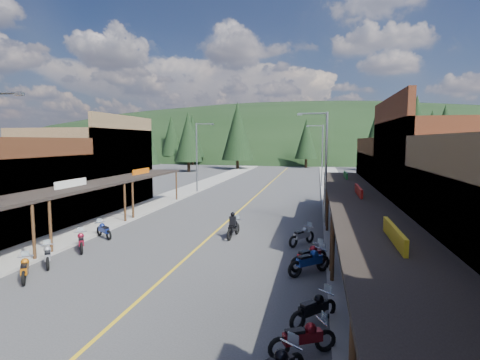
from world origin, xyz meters
The scene contains 35 objects.
ground centered at (0.00, 0.00, 0.00)m, with size 220.00×220.00×0.00m, color #38383A.
centerline centered at (0.00, 20.00, 0.01)m, with size 0.15×90.00×0.01m, color gold.
sidewalk_west centered at (-8.70, 20.00, 0.07)m, with size 3.40×94.00×0.15m, color gray.
sidewalk_east centered at (8.70, 20.00, 0.07)m, with size 3.40×94.00×0.15m, color gray.
shop_west_2 centered at (-13.75, 1.70, 2.53)m, with size 10.90×9.00×6.20m.
shop_west_3 centered at (-13.78, 11.30, 3.52)m, with size 10.90×10.20×8.20m.
shop_east_2 centered at (13.78, 1.70, 3.52)m, with size 10.90×9.00×8.20m.
shop_east_3 centered at (13.75, 11.30, 2.53)m, with size 10.90×10.20×6.20m.
streetlight_1 centered at (-6.95, 22.00, 4.46)m, with size 2.16×0.18×8.00m.
streetlight_2 centered at (6.95, 8.00, 4.46)m, with size 2.16×0.18×8.00m.
streetlight_3 centered at (6.95, 30.00, 4.46)m, with size 2.16×0.18×8.00m.
ridge_hill centered at (0.00, 135.00, 0.00)m, with size 310.00×140.00×60.00m, color black.
pine_0 centered at (-40.00, 62.00, 6.48)m, with size 5.04×5.04×11.00m.
pine_1 centered at (-24.00, 70.00, 7.24)m, with size 5.88×5.88×12.50m.
pine_2 centered at (-10.00, 58.00, 7.99)m, with size 6.72×6.72×14.00m.
pine_3 centered at (4.00, 66.00, 6.48)m, with size 5.04×5.04×11.00m.
pine_4 centered at (18.00, 60.00, 7.24)m, with size 5.88×5.88×12.50m.
pine_5 centered at (34.00, 72.00, 7.99)m, with size 6.72×6.72×14.00m.
pine_7 centered at (-32.00, 76.00, 7.24)m, with size 5.88×5.88×12.50m.
pine_8 centered at (-22.00, 40.00, 5.98)m, with size 4.48×4.48×10.00m.
pine_9 centered at (24.00, 45.00, 6.38)m, with size 4.93×4.93×10.80m.
pine_10 centered at (-18.00, 50.00, 6.78)m, with size 5.38×5.38×11.60m.
pine_11 centered at (20.00, 38.00, 7.19)m, with size 5.82×5.82×12.40m.
bike_west_5 centered at (-5.75, -5.68, 0.55)m, with size 0.64×1.93×1.10m, color #C0630D, non-canonical shape.
bike_west_6 centered at (-6.09, -3.86, 0.56)m, with size 0.65×1.95×1.11m, color #9B9CA1, non-canonical shape.
bike_west_7 centered at (-6.04, -1.32, 0.57)m, with size 0.67×2.01×1.15m, color maroon, non-canonical shape.
bike_west_8 centered at (-6.31, 1.34, 0.56)m, with size 0.65×1.94×1.11m, color navy, non-canonical shape.
bike_east_4 centered at (6.19, -9.01, 0.57)m, with size 0.66×1.99×1.13m, color maroon, non-canonical shape.
bike_east_5 centered at (6.48, -7.14, 0.58)m, with size 0.68×2.04×1.16m, color black, non-canonical shape.
bike_east_6 centered at (6.24, -2.47, 0.66)m, with size 0.77×2.31×1.32m, color navy, non-canonical shape.
bike_east_7 centered at (6.21, -1.72, 0.66)m, with size 0.76×2.29×1.31m, color maroon, non-canonical shape.
bike_east_8 centered at (5.71, 2.27, 0.61)m, with size 0.71×2.13×1.22m, color gray, non-canonical shape.
rider_on_bike centered at (1.47, 3.13, 0.67)m, with size 0.93×2.25×1.67m.
pedestrian_east_a centered at (8.75, -0.55, 0.97)m, with size 0.60×0.39×1.65m, color #2A2132.
pedestrian_east_b centered at (8.10, 8.13, 1.11)m, with size 0.93×0.54×1.91m, color brown.
Camera 1 is at (6.49, -19.07, 6.00)m, focal length 28.00 mm.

